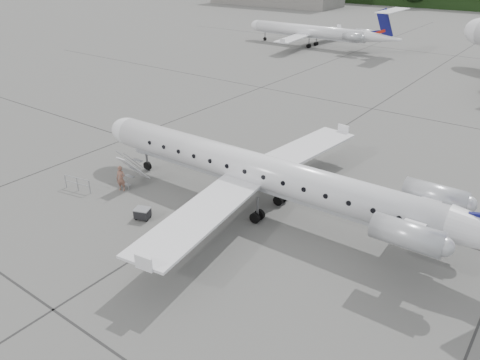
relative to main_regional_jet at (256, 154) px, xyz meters
The scene contains 7 objects.
ground 5.73m from the main_regional_jet, 46.34° to the right, with size 320.00×320.00×0.00m, color #595957.
main_regional_jet is the anchor object (origin of this frame).
airstair 9.71m from the main_regional_jet, 165.33° to the right, with size 0.85×2.21×2.41m, color silver, non-canonical shape.
passenger 10.15m from the main_regional_jet, 158.13° to the right, with size 0.67×0.44×1.85m, color brown.
safety_railing 13.18m from the main_regional_jet, 154.39° to the right, with size 2.20×0.08×1.00m, color gray, non-canonical shape.
baggage_cart 8.12m from the main_regional_jet, 131.91° to the right, with size 0.91×0.74×0.79m, color black, non-canonical shape.
bg_regional_left 58.68m from the main_regional_jet, 115.78° to the left, with size 27.22×19.60×7.14m, color silver, non-canonical shape.
Camera 1 is at (12.32, -19.27, 15.39)m, focal length 35.00 mm.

